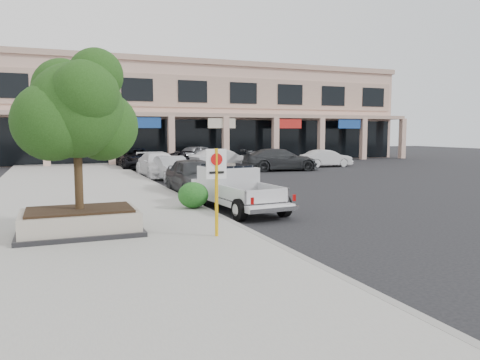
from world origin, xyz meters
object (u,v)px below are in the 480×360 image
Objects in this scene: lot_car_c at (280,160)px; planter_tree at (81,112)px; lot_car_f at (326,158)px; curb_car_b at (172,169)px; curb_car_c at (159,165)px; curb_car_d at (137,159)px; lot_car_e at (200,154)px; lot_car_d at (191,160)px; lot_car_b at (222,160)px; pickup_truck at (239,189)px; lot_car_a at (265,159)px; no_parking_sign at (216,180)px; planter at (80,222)px; curb_car_a at (195,176)px.

planter_tree is at bearing 146.75° from lot_car_c.
curb_car_b is at bearing 113.77° from lot_car_f.
lot_car_f is (14.40, 3.24, -0.08)m from curb_car_c.
lot_car_e is (6.14, 3.55, 0.03)m from curb_car_d.
lot_car_d is 10.93m from lot_car_f.
lot_car_c is (14.72, 17.38, -2.60)m from planter_tree.
planter_tree is 23.72m from curb_car_d.
lot_car_b is (5.44, 3.35, 0.01)m from curb_car_c.
lot_car_a is (9.28, 17.71, -0.10)m from pickup_truck.
pickup_truck is (2.29, 4.20, -0.81)m from no_parking_sign.
curb_car_b is at bearing 80.67° from no_parking_sign.
curb_car_d is at bearing 85.19° from no_parking_sign.
curb_car_b is 0.82× the size of curb_car_c.
lot_car_f is (10.62, -2.57, 0.01)m from lot_car_d.
lot_car_c is (-0.02, -2.71, 0.09)m from lot_car_a.
curb_car_a reaches higher than planter.
lot_car_e is (0.49, 7.13, 0.05)m from lot_car_b.
no_parking_sign reaches higher than curb_car_b.
curb_car_b is at bearing 83.88° from pickup_truck.
lot_car_f is (19.86, 19.29, -2.72)m from planter_tree.
lot_car_f is (5.12, -0.80, -0.03)m from lot_car_a.
planter_tree reaches higher than lot_car_e.
no_parking_sign reaches higher than lot_car_d.
lot_car_a is 5.18m from lot_car_f.
curb_car_a reaches higher than curb_car_b.
pickup_truck reaches higher than curb_car_b.
lot_car_f is at bearing -14.28° from curb_car_d.
lot_car_a reaches higher than lot_car_d.
curb_car_b is 15.31m from lot_car_f.
curb_car_d is at bearing 85.62° from pickup_truck.
curb_car_c is 1.26× the size of lot_car_a.
curb_car_b is 9.83m from lot_car_c.
lot_car_d is at bearing 74.07° from pickup_truck.
lot_car_a is 7.25m from lot_car_e.
curb_car_c is at bearing 85.04° from pickup_truck.
curb_car_c is (0.17, 8.69, -0.07)m from curb_car_a.
no_parking_sign is 0.41× the size of lot_car_c.
curb_car_a is 13.28m from lot_car_b.
lot_car_b is at bearing 152.09° from lot_car_e.
planter is at bearing 140.13° from lot_car_b.
planter_tree is at bearing 150.29° from no_parking_sign.
pickup_truck is 0.92× the size of curb_car_d.
no_parking_sign is 0.43× the size of curb_car_c.
pickup_truck is 1.07× the size of lot_car_e.
lot_car_b reaches higher than planter.
lot_car_d is (-5.48, 4.48, -0.13)m from lot_car_c.
curb_car_c is at bearing 111.17° from lot_car_b.
no_parking_sign is 0.47× the size of curb_car_a.
pickup_truck is (5.46, 2.39, -2.59)m from planter_tree.
no_parking_sign is 24.46m from lot_car_d.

